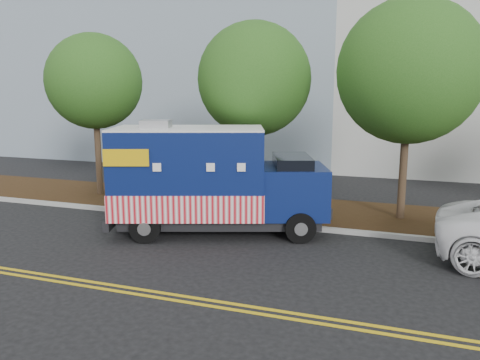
% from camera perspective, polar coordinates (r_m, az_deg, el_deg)
% --- Properties ---
extents(ground, '(120.00, 120.00, 0.00)m').
position_cam_1_polar(ground, '(14.84, -3.64, -6.55)').
color(ground, black).
rests_on(ground, ground).
extents(curb, '(120.00, 0.18, 0.15)m').
position_cam_1_polar(curb, '(16.07, -1.70, -4.92)').
color(curb, '#9E9E99').
rests_on(curb, ground).
extents(mulch_strip, '(120.00, 4.00, 0.15)m').
position_cam_1_polar(mulch_strip, '(17.98, 0.69, -3.23)').
color(mulch_strip, black).
rests_on(mulch_strip, ground).
extents(centerline_near, '(120.00, 0.10, 0.01)m').
position_cam_1_polar(centerline_near, '(11.13, -12.78, -12.77)').
color(centerline_near, gold).
rests_on(centerline_near, ground).
extents(centerline_far, '(120.00, 0.10, 0.01)m').
position_cam_1_polar(centerline_far, '(10.93, -13.49, -13.23)').
color(centerline_far, gold).
rests_on(centerline_far, ground).
extents(tree_a, '(3.86, 3.86, 6.75)m').
position_cam_1_polar(tree_a, '(20.32, -17.35, 11.36)').
color(tree_a, '#38281C').
rests_on(tree_a, ground).
extents(tree_b, '(4.20, 4.20, 6.96)m').
position_cam_1_polar(tree_b, '(17.66, 1.75, 12.15)').
color(tree_b, '#38281C').
rests_on(tree_b, ground).
extents(tree_c, '(4.70, 4.70, 7.40)m').
position_cam_1_polar(tree_c, '(16.49, 19.96, 12.30)').
color(tree_c, '#38281C').
rests_on(tree_c, ground).
extents(sign_post, '(0.06, 0.06, 2.40)m').
position_cam_1_polar(sign_post, '(16.49, -5.73, -0.54)').
color(sign_post, '#473828').
rests_on(sign_post, ground).
extents(food_truck, '(7.14, 4.48, 3.55)m').
position_cam_1_polar(food_truck, '(14.69, -3.92, -0.27)').
color(food_truck, black).
rests_on(food_truck, ground).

